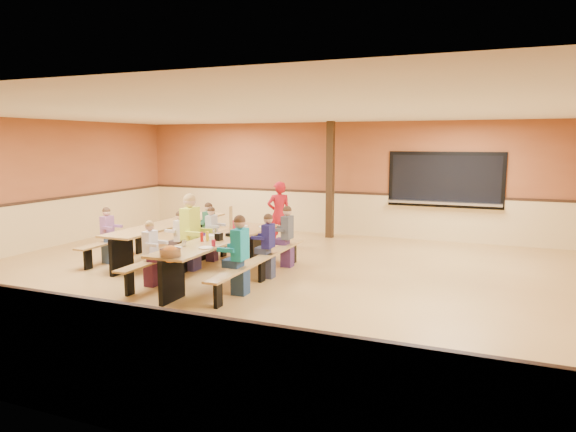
% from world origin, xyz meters
% --- Properties ---
extents(ground, '(12.00, 12.00, 0.00)m').
position_xyz_m(ground, '(0.00, 0.00, 0.00)').
color(ground, '#A4793E').
rests_on(ground, ground).
extents(room_envelope, '(12.04, 10.04, 3.02)m').
position_xyz_m(room_envelope, '(0.00, 0.00, 0.69)').
color(room_envelope, '#99532C').
rests_on(room_envelope, ground).
extents(kitchen_pass_through, '(2.78, 0.28, 1.38)m').
position_xyz_m(kitchen_pass_through, '(2.60, 4.96, 1.49)').
color(kitchen_pass_through, black).
rests_on(kitchen_pass_through, ground).
extents(structural_post, '(0.18, 0.18, 3.00)m').
position_xyz_m(structural_post, '(-0.20, 4.40, 1.50)').
color(structural_post, black).
rests_on(structural_post, ground).
extents(cafeteria_table_main, '(1.91, 3.70, 0.74)m').
position_xyz_m(cafeteria_table_main, '(-0.84, -0.18, 0.53)').
color(cafeteria_table_main, '#A57D41').
rests_on(cafeteria_table_main, ground).
extents(cafeteria_table_second, '(1.91, 3.70, 0.74)m').
position_xyz_m(cafeteria_table_second, '(-2.72, 0.90, 0.53)').
color(cafeteria_table_second, '#A57D41').
rests_on(cafeteria_table_second, ground).
extents(seated_child_white_left, '(0.33, 0.27, 1.13)m').
position_xyz_m(seated_child_white_left, '(-1.66, -1.16, 0.56)').
color(seated_child_white_left, white).
rests_on(seated_child_white_left, ground).
extents(seated_adult_yellow, '(0.49, 0.40, 1.46)m').
position_xyz_m(seated_adult_yellow, '(-1.66, 0.09, 0.73)').
color(seated_adult_yellow, '#D7EC39').
rests_on(seated_adult_yellow, ground).
extents(seated_child_grey_left, '(0.33, 0.27, 1.13)m').
position_xyz_m(seated_child_grey_left, '(-1.66, 0.89, 0.56)').
color(seated_child_grey_left, '#B4B4B4').
rests_on(seated_child_grey_left, ground).
extents(seated_child_teal_right, '(0.41, 0.33, 1.29)m').
position_xyz_m(seated_child_teal_right, '(-0.01, -1.00, 0.64)').
color(seated_child_teal_right, teal).
rests_on(seated_child_teal_right, ground).
extents(seated_child_navy_right, '(0.35, 0.29, 1.17)m').
position_xyz_m(seated_child_navy_right, '(-0.01, 0.11, 0.58)').
color(seated_child_navy_right, '#19164D').
rests_on(seated_child_navy_right, ground).
extents(seated_child_char_right, '(0.37, 0.30, 1.20)m').
position_xyz_m(seated_child_char_right, '(-0.01, 1.02, 0.60)').
color(seated_child_char_right, '#42454A').
rests_on(seated_child_char_right, ground).
extents(seated_child_purple_sec, '(0.34, 0.27, 1.14)m').
position_xyz_m(seated_child_purple_sec, '(-3.55, -0.07, 0.57)').
color(seated_child_purple_sec, '#8B5486').
rests_on(seated_child_purple_sec, ground).
extents(seated_child_green_sec, '(0.35, 0.29, 1.17)m').
position_xyz_m(seated_child_green_sec, '(-1.90, 1.18, 0.59)').
color(seated_child_green_sec, '#2C6646').
rests_on(seated_child_green_sec, ground).
extents(seated_child_tan_sec, '(0.33, 0.27, 1.13)m').
position_xyz_m(seated_child_tan_sec, '(-1.90, 0.10, 0.56)').
color(seated_child_tan_sec, beige).
rests_on(seated_child_tan_sec, ground).
extents(standing_woman, '(0.68, 0.63, 1.56)m').
position_xyz_m(standing_woman, '(-0.96, 2.82, 0.78)').
color(standing_woman, '#B0141D').
rests_on(standing_woman, ground).
extents(punch_pitcher, '(0.16, 0.16, 0.22)m').
position_xyz_m(punch_pitcher, '(-0.87, 0.50, 0.85)').
color(punch_pitcher, red).
rests_on(punch_pitcher, cafeteria_table_main).
extents(chip_bowl, '(0.32, 0.32, 0.15)m').
position_xyz_m(chip_bowl, '(-0.78, -1.83, 0.81)').
color(chip_bowl, orange).
rests_on(chip_bowl, cafeteria_table_main).
extents(napkin_dispenser, '(0.10, 0.14, 0.13)m').
position_xyz_m(napkin_dispenser, '(-0.74, -0.41, 0.80)').
color(napkin_dispenser, black).
rests_on(napkin_dispenser, cafeteria_table_main).
extents(condiment_mustard, '(0.06, 0.06, 0.17)m').
position_xyz_m(condiment_mustard, '(-0.91, -0.53, 0.82)').
color(condiment_mustard, yellow).
rests_on(condiment_mustard, cafeteria_table_main).
extents(condiment_ketchup, '(0.06, 0.06, 0.17)m').
position_xyz_m(condiment_ketchup, '(-0.96, -0.63, 0.82)').
color(condiment_ketchup, '#B2140F').
rests_on(condiment_ketchup, cafeteria_table_main).
extents(table_paddle, '(0.16, 0.16, 0.56)m').
position_xyz_m(table_paddle, '(-0.74, 0.05, 0.88)').
color(table_paddle, black).
rests_on(table_paddle, cafeteria_table_main).
extents(place_settings, '(0.65, 3.30, 0.11)m').
position_xyz_m(place_settings, '(-0.84, -0.18, 0.80)').
color(place_settings, beige).
rests_on(place_settings, cafeteria_table_main).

